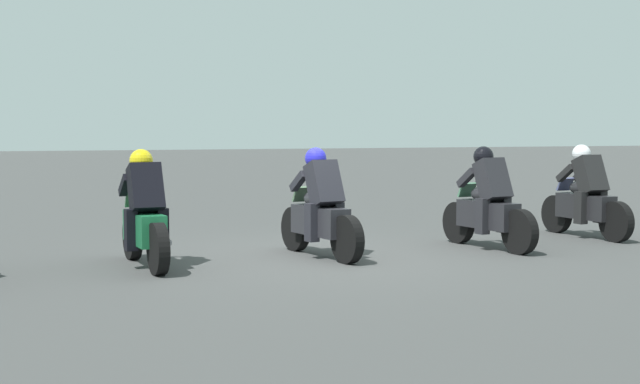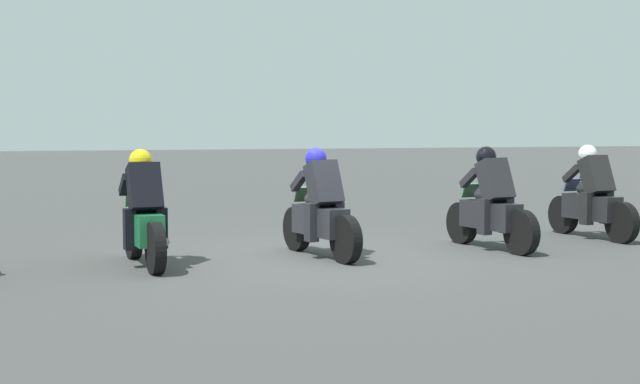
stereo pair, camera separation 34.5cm
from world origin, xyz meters
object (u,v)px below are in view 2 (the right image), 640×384
at_px(rider_lane_a, 592,200).
at_px(rider_lane_d, 144,218).
at_px(rider_lane_b, 491,207).
at_px(rider_lane_c, 320,212).

height_order(rider_lane_a, rider_lane_d, same).
relative_size(rider_lane_b, rider_lane_d, 1.00).
bearing_deg(rider_lane_c, rider_lane_b, -101.74).
height_order(rider_lane_a, rider_lane_b, same).
xyz_separation_m(rider_lane_b, rider_lane_d, (0.05, 5.03, 0.00)).
bearing_deg(rider_lane_a, rider_lane_b, 101.29).
bearing_deg(rider_lane_a, rider_lane_c, 92.08).
height_order(rider_lane_c, rider_lane_d, same).
height_order(rider_lane_b, rider_lane_c, same).
relative_size(rider_lane_c, rider_lane_d, 0.99).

